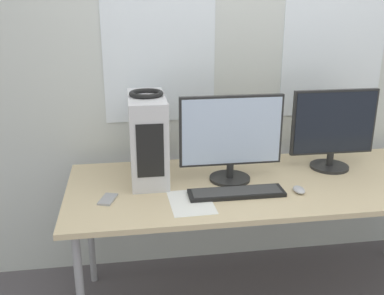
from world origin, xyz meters
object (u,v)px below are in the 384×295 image
(monitor_right_near, at_px, (333,128))
(cell_phone, at_px, (108,199))
(mouse, at_px, (299,190))
(headphones, at_px, (146,93))
(pc_tower, at_px, (148,138))
(keyboard, at_px, (236,193))
(monitor_main, at_px, (231,137))

(monitor_right_near, distance_m, cell_phone, 1.33)
(mouse, height_order, cell_phone, mouse)
(monitor_right_near, xyz_separation_m, mouse, (-0.31, -0.30, -0.23))
(headphones, xyz_separation_m, cell_phone, (-0.22, -0.27, -0.47))
(mouse, bearing_deg, cell_phone, 176.96)
(pc_tower, xyz_separation_m, headphones, (0.00, 0.00, 0.25))
(monitor_right_near, distance_m, mouse, 0.49)
(keyboard, bearing_deg, headphones, 144.98)
(headphones, relative_size, mouse, 1.96)
(keyboard, height_order, mouse, mouse)
(keyboard, xyz_separation_m, mouse, (0.33, -0.02, 0.00))
(monitor_right_near, bearing_deg, headphones, 179.10)
(headphones, height_order, cell_phone, headphones)
(monitor_right_near, height_order, keyboard, monitor_right_near)
(pc_tower, bearing_deg, keyboard, -34.95)
(monitor_main, bearing_deg, mouse, -34.08)
(monitor_main, height_order, keyboard, monitor_main)
(pc_tower, distance_m, monitor_main, 0.45)
(headphones, height_order, monitor_right_near, headphones)
(headphones, height_order, monitor_main, headphones)
(keyboard, bearing_deg, mouse, -3.29)
(monitor_main, bearing_deg, monitor_right_near, 8.06)
(monitor_right_near, bearing_deg, cell_phone, -168.96)
(headphones, xyz_separation_m, monitor_main, (0.44, -0.11, -0.23))
(pc_tower, relative_size, monitor_right_near, 0.94)
(headphones, distance_m, mouse, 0.95)
(monitor_right_near, bearing_deg, pc_tower, 179.14)
(cell_phone, bearing_deg, monitor_right_near, 29.26)
(monitor_right_near, distance_m, keyboard, 0.74)
(mouse, bearing_deg, pc_tower, 157.18)
(pc_tower, distance_m, headphones, 0.25)
(pc_tower, xyz_separation_m, monitor_main, (0.44, -0.10, 0.02))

